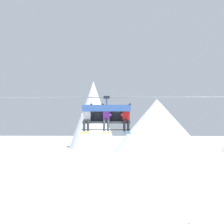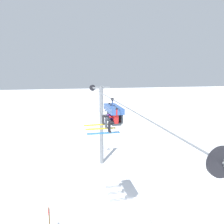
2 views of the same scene
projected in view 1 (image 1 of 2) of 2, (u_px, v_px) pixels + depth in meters
name	position (u px, v px, depth m)	size (l,w,h in m)	color
mountain_peak_west	(93.00, 114.00, 56.45)	(12.15, 12.15, 17.24)	white
mountain_peak_central	(157.00, 126.00, 46.30)	(19.60, 19.60, 11.42)	white
lift_cable	(109.00, 97.00, 10.18)	(18.85, 0.05, 0.05)	slate
chairlift_chair	(107.00, 112.00, 10.22)	(2.22, 0.74, 1.59)	#33383D
skier_white	(87.00, 117.00, 10.01)	(0.48, 1.70, 1.34)	silver
skier_purple	(106.00, 117.00, 9.99)	(0.48, 1.70, 1.34)	purple
skier_red	(126.00, 117.00, 9.97)	(0.48, 1.70, 1.34)	red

